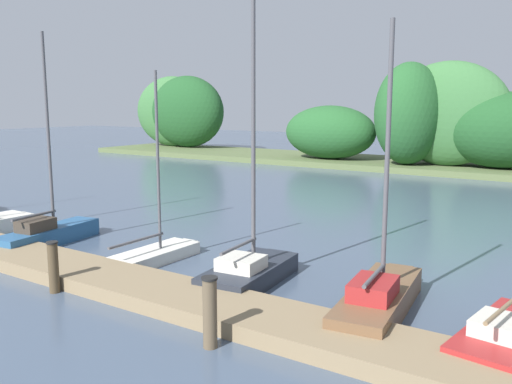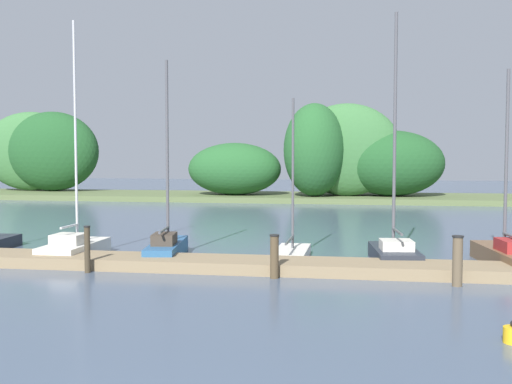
# 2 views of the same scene
# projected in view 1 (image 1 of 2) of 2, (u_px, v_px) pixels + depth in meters

# --- Properties ---
(dock_pier) EXTENTS (23.46, 1.80, 0.35)m
(dock_pier) POSITION_uv_depth(u_px,v_px,m) (82.00, 272.00, 14.12)
(dock_pier) COLOR #847051
(dock_pier) RESTS_ON ground
(far_shore) EXTENTS (59.94, 8.25, 7.30)m
(far_shore) POSITION_uv_depth(u_px,v_px,m) (420.00, 125.00, 38.11)
(far_shore) COLOR #56663D
(far_shore) RESTS_ON ground
(sailboat_2) EXTENTS (1.43, 3.98, 6.74)m
(sailboat_2) POSITION_uv_depth(u_px,v_px,m) (50.00, 231.00, 17.59)
(sailboat_2) COLOR #285684
(sailboat_2) RESTS_ON ground
(sailboat_3) EXTENTS (1.07, 3.31, 5.45)m
(sailboat_3) POSITION_uv_depth(u_px,v_px,m) (158.00, 251.00, 15.79)
(sailboat_3) COLOR silver
(sailboat_3) RESTS_ON ground
(sailboat_4) EXTENTS (1.65, 3.52, 8.16)m
(sailboat_4) POSITION_uv_depth(u_px,v_px,m) (251.00, 267.00, 13.78)
(sailboat_4) COLOR #232833
(sailboat_4) RESTS_ON ground
(sailboat_5) EXTENTS (1.62, 4.41, 6.25)m
(sailboat_5) POSITION_uv_depth(u_px,v_px,m) (380.00, 296.00, 11.77)
(sailboat_5) COLOR brown
(sailboat_5) RESTS_ON ground
(sailboat_6) EXTENTS (1.76, 3.52, 7.24)m
(sailboat_6) POSITION_uv_depth(u_px,v_px,m) (512.00, 332.00, 10.01)
(sailboat_6) COLOR maroon
(sailboat_6) RESTS_ON ground
(mooring_piling_2) EXTENTS (0.28, 0.28, 1.27)m
(mooring_piling_2) POSITION_uv_depth(u_px,v_px,m) (53.00, 267.00, 13.02)
(mooring_piling_2) COLOR #4C3D28
(mooring_piling_2) RESTS_ON ground
(mooring_piling_3) EXTENTS (0.31, 0.31, 1.37)m
(mooring_piling_3) POSITION_uv_depth(u_px,v_px,m) (210.00, 312.00, 10.05)
(mooring_piling_3) COLOR brown
(mooring_piling_3) RESTS_ON ground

